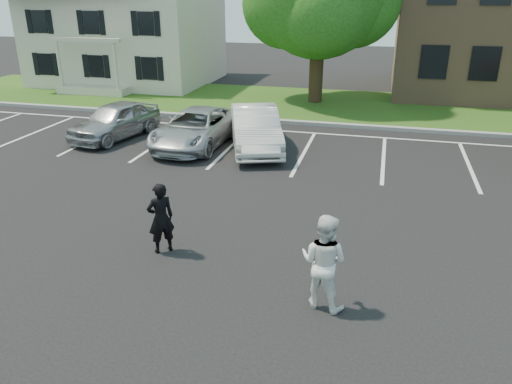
{
  "coord_description": "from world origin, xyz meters",
  "views": [
    {
      "loc": [
        2.6,
        -9.12,
        5.54
      ],
      "look_at": [
        0.0,
        1.0,
        1.25
      ],
      "focal_mm": 35.0,
      "sensor_mm": 36.0,
      "label": 1
    }
  ],
  "objects_px": {
    "house": "(127,18)",
    "man_black_suit": "(161,218)",
    "car_white_sedan": "(255,129)",
    "man_white_shirt": "(324,262)",
    "car_silver_west": "(115,120)",
    "car_silver_minivan": "(196,128)"
  },
  "relations": [
    {
      "from": "house",
      "to": "car_silver_minivan",
      "type": "bearing_deg",
      "value": -53.56
    },
    {
      "from": "car_silver_west",
      "to": "man_white_shirt",
      "type": "bearing_deg",
      "value": -32.02
    },
    {
      "from": "house",
      "to": "car_white_sedan",
      "type": "bearing_deg",
      "value": -46.92
    },
    {
      "from": "house",
      "to": "car_silver_west",
      "type": "bearing_deg",
      "value": -65.31
    },
    {
      "from": "house",
      "to": "car_silver_west",
      "type": "xyz_separation_m",
      "value": [
        5.46,
        -11.88,
        -3.12
      ]
    },
    {
      "from": "car_silver_west",
      "to": "car_white_sedan",
      "type": "height_order",
      "value": "car_white_sedan"
    },
    {
      "from": "house",
      "to": "man_white_shirt",
      "type": "relative_size",
      "value": 5.57
    },
    {
      "from": "man_white_shirt",
      "to": "car_silver_west",
      "type": "bearing_deg",
      "value": -27.78
    },
    {
      "from": "car_silver_minivan",
      "to": "car_white_sedan",
      "type": "height_order",
      "value": "car_white_sedan"
    },
    {
      "from": "car_white_sedan",
      "to": "man_white_shirt",
      "type": "bearing_deg",
      "value": -87.75
    },
    {
      "from": "house",
      "to": "man_black_suit",
      "type": "height_order",
      "value": "house"
    },
    {
      "from": "car_silver_minivan",
      "to": "man_black_suit",
      "type": "bearing_deg",
      "value": -71.75
    },
    {
      "from": "man_black_suit",
      "to": "car_silver_minivan",
      "type": "height_order",
      "value": "man_black_suit"
    },
    {
      "from": "man_black_suit",
      "to": "man_white_shirt",
      "type": "relative_size",
      "value": 0.89
    },
    {
      "from": "car_silver_west",
      "to": "car_silver_minivan",
      "type": "xyz_separation_m",
      "value": [
        3.44,
        -0.18,
        -0.03
      ]
    },
    {
      "from": "man_white_shirt",
      "to": "car_silver_minivan",
      "type": "bearing_deg",
      "value": -39.99
    },
    {
      "from": "man_white_shirt",
      "to": "car_silver_minivan",
      "type": "distance_m",
      "value": 10.84
    },
    {
      "from": "house",
      "to": "car_white_sedan",
      "type": "relative_size",
      "value": 2.2
    },
    {
      "from": "house",
      "to": "car_white_sedan",
      "type": "xyz_separation_m",
      "value": [
        11.17,
        -11.94,
        -3.06
      ]
    },
    {
      "from": "man_black_suit",
      "to": "car_silver_west",
      "type": "distance_m",
      "value": 9.85
    },
    {
      "from": "car_silver_minivan",
      "to": "car_white_sedan",
      "type": "xyz_separation_m",
      "value": [
        2.27,
        0.11,
        0.1
      ]
    },
    {
      "from": "man_black_suit",
      "to": "man_white_shirt",
      "type": "distance_m",
      "value": 3.92
    }
  ]
}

